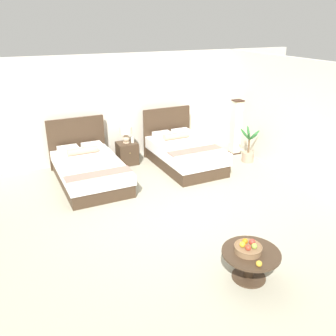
# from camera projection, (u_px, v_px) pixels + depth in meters

# --- Properties ---
(ground_plane) EXTENTS (9.81, 10.35, 0.02)m
(ground_plane) POSITION_uv_depth(u_px,v_px,m) (180.00, 217.00, 6.45)
(ground_plane) COLOR #A39F89
(wall_back) EXTENTS (9.81, 0.12, 2.53)m
(wall_back) POSITION_uv_depth(u_px,v_px,m) (120.00, 107.00, 8.81)
(wall_back) COLOR beige
(wall_back) RESTS_ON ground
(wall_side_right) EXTENTS (0.12, 5.95, 2.53)m
(wall_side_right) POSITION_uv_depth(u_px,v_px,m) (307.00, 123.00, 7.47)
(wall_side_right) COLOR silver
(wall_side_right) RESTS_ON ground
(bed_near_window) EXTENTS (1.37, 2.24, 1.19)m
(bed_near_window) POSITION_uv_depth(u_px,v_px,m) (89.00, 170.00, 7.72)
(bed_near_window) COLOR #3F2E1F
(bed_near_window) RESTS_ON ground
(bed_near_corner) EXTENTS (1.32, 2.09, 1.22)m
(bed_near_corner) POSITION_uv_depth(u_px,v_px,m) (184.00, 153.00, 8.55)
(bed_near_corner) COLOR #3F2E1F
(bed_near_corner) RESTS_ON ground
(nightstand) EXTENTS (0.46, 0.47, 0.53)m
(nightstand) POSITION_uv_depth(u_px,v_px,m) (127.00, 153.00, 8.71)
(nightstand) COLOR #3F2E1F
(nightstand) RESTS_ON ground
(table_lamp) EXTENTS (0.29, 0.29, 0.40)m
(table_lamp) POSITION_uv_depth(u_px,v_px,m) (126.00, 132.00, 8.52)
(table_lamp) COLOR beige
(table_lamp) RESTS_ON nightstand
(vase) EXTENTS (0.08, 0.08, 0.15)m
(vase) POSITION_uv_depth(u_px,v_px,m) (133.00, 140.00, 8.59)
(vase) COLOR silver
(vase) RESTS_ON nightstand
(coffee_table) EXTENTS (0.78, 0.78, 0.42)m
(coffee_table) POSITION_uv_depth(u_px,v_px,m) (250.00, 259.00, 4.80)
(coffee_table) COLOR #3F2E1F
(coffee_table) RESTS_ON ground
(fruit_bowl) EXTENTS (0.37, 0.37, 0.16)m
(fruit_bowl) POSITION_uv_depth(u_px,v_px,m) (248.00, 248.00, 4.73)
(fruit_bowl) COLOR olive
(fruit_bowl) RESTS_ON coffee_table
(loose_apple) EXTENTS (0.08, 0.08, 0.08)m
(loose_apple) POSITION_uv_depth(u_px,v_px,m) (259.00, 264.00, 4.46)
(loose_apple) COLOR gold
(loose_apple) RESTS_ON coffee_table
(floor_lamp_corner) EXTENTS (0.25, 0.25, 1.40)m
(floor_lamp_corner) POSITION_uv_depth(u_px,v_px,m) (236.00, 127.00, 9.22)
(floor_lamp_corner) COLOR black
(floor_lamp_corner) RESTS_ON ground
(potted_palm) EXTENTS (0.50, 0.48, 0.88)m
(potted_palm) POSITION_uv_depth(u_px,v_px,m) (248.00, 152.00, 8.82)
(potted_palm) COLOR tan
(potted_palm) RESTS_ON ground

